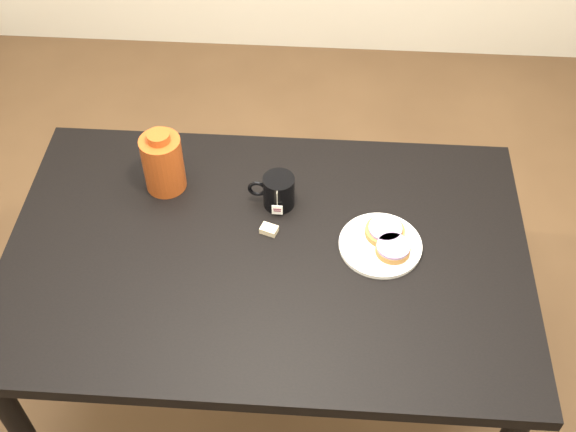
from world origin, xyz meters
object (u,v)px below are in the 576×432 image
at_px(table, 267,269).
at_px(bagel_front, 393,249).
at_px(bagel_package, 163,162).
at_px(plate, 380,244).
at_px(bagel_back, 385,231).
at_px(teabag_pouch, 269,230).
at_px(mug, 278,191).

relative_size(table, bagel_front, 14.79).
bearing_deg(table, bagel_package, 144.13).
distance_m(plate, bagel_back, 0.04).
bearing_deg(teabag_pouch, bagel_front, -9.93).
relative_size(bagel_front, bagel_package, 0.48).
height_order(table, teabag_pouch, teabag_pouch).
bearing_deg(mug, bagel_front, -26.48).
xyz_separation_m(bagel_back, bagel_package, (-0.62, 0.16, 0.07)).
relative_size(plate, bagel_back, 1.94).
relative_size(mug, teabag_pouch, 2.95).
bearing_deg(bagel_front, table, -178.90).
height_order(mug, bagel_package, bagel_package).
height_order(table, bagel_back, bagel_back).
bearing_deg(bagel_front, teabag_pouch, 170.07).
bearing_deg(plate, teabag_pouch, 173.87).
relative_size(bagel_back, bagel_package, 0.58).
distance_m(plate, bagel_package, 0.65).
xyz_separation_m(table, bagel_package, (-0.31, 0.22, 0.17)).
height_order(plate, mug, mug).
bearing_deg(table, bagel_back, 12.08).
bearing_deg(bagel_back, teabag_pouch, -179.50).
relative_size(plate, teabag_pouch, 4.94).
distance_m(plate, teabag_pouch, 0.30).
height_order(bagel_back, bagel_front, same).
relative_size(table, teabag_pouch, 31.11).
height_order(teabag_pouch, bagel_package, bagel_package).
height_order(plate, bagel_back, bagel_back).
xyz_separation_m(plate, teabag_pouch, (-0.30, 0.03, 0.00)).
height_order(table, plate, plate).
distance_m(bagel_back, mug, 0.32).
distance_m(teabag_pouch, bagel_package, 0.36).
bearing_deg(bagel_package, mug, -8.89).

